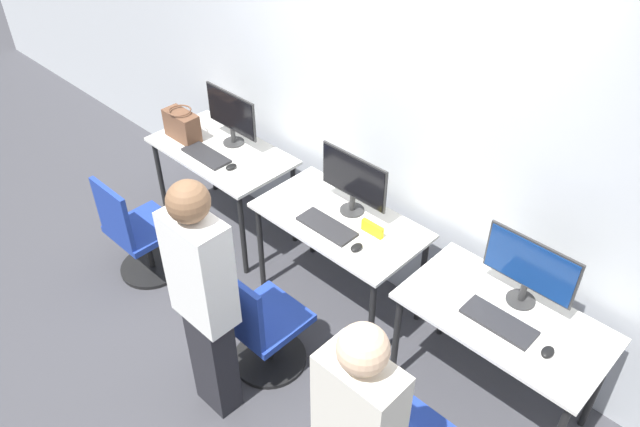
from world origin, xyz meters
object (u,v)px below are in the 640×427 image
mouse_center (357,247)px  keyboard_right (499,322)px  mouse_right (548,352)px  monitor_right (529,268)px  handbag (182,125)px  keyboard_left (206,155)px  mouse_left (231,167)px  keyboard_center (327,226)px  person_center (204,297)px  office_chair_center (261,329)px  office_chair_left (139,237)px  monitor_left (231,115)px  monitor_center (353,180)px

mouse_center → keyboard_right: size_ratio=0.22×
keyboard_right → mouse_right: 0.29m
monitor_right → handbag: (-2.78, -0.25, -0.13)m
keyboard_left → handbag: 0.36m
mouse_left → monitor_right: 2.21m
monitor_right → mouse_right: bearing=-40.0°
keyboard_center → handbag: bearing=178.9°
person_center → mouse_left: bearing=134.8°
office_chair_center → monitor_right: size_ratio=1.63×
office_chair_left → person_center: 1.45m
office_chair_left → office_chair_center: 1.30m
mouse_center → mouse_right: size_ratio=1.00×
office_chair_center → person_center: person_center is taller
mouse_left → mouse_center: same height
person_center → office_chair_left: bearing=165.4°
mouse_left → office_chair_left: size_ratio=0.10×
office_chair_left → mouse_center: (1.53, 0.63, 0.43)m
person_center → mouse_right: person_center is taller
monitor_left → monitor_center: 1.22m
monitor_left → keyboard_right: (2.44, -0.20, -0.23)m
office_chair_left → mouse_right: 2.89m
keyboard_left → keyboard_right: bearing=1.5°
mouse_center → office_chair_center: size_ratio=0.10×
mouse_right → handbag: size_ratio=0.30×
mouse_center → office_chair_center: bearing=-111.4°
keyboard_center → office_chair_center: size_ratio=0.47×
monitor_left → office_chair_center: 1.67m
mouse_right → monitor_left: bearing=175.5°
office_chair_left → mouse_center: size_ratio=9.56×
monitor_center → mouse_right: (1.51, -0.21, -0.23)m
mouse_center → mouse_right: same height
monitor_left → handbag: bearing=-146.7°
mouse_left → monitor_right: monitor_right is taller
mouse_center → person_center: person_center is taller
monitor_left → monitor_right: bearing=0.7°
keyboard_center → mouse_right: mouse_right is taller
keyboard_center → monitor_right: size_ratio=0.77×
office_chair_left → keyboard_center: office_chair_left is taller
keyboard_center → keyboard_right: (1.22, 0.05, 0.00)m
keyboard_left → office_chair_center: bearing=-26.2°
person_center → handbag: bearing=147.3°
monitor_center → office_chair_center: 1.10m
keyboard_center → monitor_right: monitor_right is taller
keyboard_left → monitor_center: (1.22, 0.26, 0.23)m
mouse_center → office_chair_center: (-0.24, -0.61, -0.43)m
handbag → office_chair_center: bearing=-22.5°
keyboard_center → mouse_center: mouse_center is taller
mouse_left → keyboard_right: size_ratio=0.22×
mouse_left → keyboard_right: bearing=1.1°
monitor_center → mouse_center: size_ratio=5.86×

